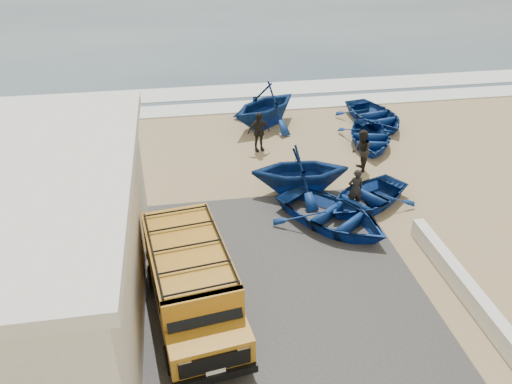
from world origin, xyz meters
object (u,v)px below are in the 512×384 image
fisherman_back (259,132)px  fisherman_front (355,189)px  boat_mid_right (370,137)px  van (191,280)px  boat_mid_left (300,170)px  boat_near_left (332,215)px  boat_far_left (265,105)px  parapet (466,289)px  fisherman_middle (361,151)px  boat_far_right (375,115)px  boat_near_right (366,197)px

fisherman_back → fisherman_front: bearing=-77.6°
fisherman_back → boat_mid_right: bearing=-17.0°
van → fisherman_back: van is taller
fisherman_back → boat_mid_left: bearing=-90.4°
boat_mid_right → fisherman_back: 4.87m
boat_near_left → boat_mid_right: (3.45, 5.74, -0.04)m
boat_far_left → fisherman_front: bearing=-26.2°
parapet → fisherman_middle: size_ratio=3.51×
boat_far_left → fisherman_middle: (2.84, -5.12, -0.17)m
boat_far_left → boat_far_right: size_ratio=1.00×
boat_near_right → boat_far_left: boat_far_left is taller
parapet → boat_mid_left: size_ratio=1.71×
van → fisherman_middle: size_ratio=2.89×
boat_mid_right → boat_far_left: size_ratio=0.94×
boat_near_right → boat_mid_right: bearing=126.5°
boat_near_left → boat_mid_right: boat_near_left is taller
boat_near_right → fisherman_back: (-2.92, 5.03, 0.49)m
boat_mid_left → parapet: bearing=-149.4°
fisherman_back → boat_near_right: bearing=-73.5°
fisherman_middle → fisherman_back: (-3.60, 2.50, -0.00)m
boat_near_left → fisherman_back: (-1.39, 6.03, 0.44)m
fisherman_middle → boat_mid_left: bearing=-52.9°
parapet → boat_near_left: size_ratio=1.50×
boat_far_right → fisherman_middle: 5.09m
boat_near_left → fisherman_middle: fisherman_middle is taller
boat_near_right → fisherman_middle: fisherman_middle is taller
boat_mid_left → boat_mid_right: boat_mid_left is taller
fisherman_middle → boat_near_left: bearing=-19.1°
boat_near_left → boat_near_right: bearing=-3.7°
van → boat_far_right: (9.23, 11.28, -0.68)m
boat_mid_right → fisherman_front: bearing=-101.7°
boat_near_right → boat_far_left: 7.98m
parapet → boat_near_right: boat_near_right is taller
boat_mid_right → fisherman_middle: (-1.24, -2.21, 0.48)m
boat_mid_right → fisherman_front: size_ratio=2.44×
boat_mid_right → fisherman_front: fisherman_front is taller
parapet → fisherman_front: size_ratio=4.01×
boat_mid_right → boat_far_left: boat_far_left is taller
boat_near_left → boat_far_right: size_ratio=1.02×
boat_near_right → boat_far_left: size_ratio=0.90×
boat_near_left → boat_near_right: (1.53, 1.00, -0.05)m
boat_near_right → boat_mid_right: 5.12m
parapet → boat_far_left: (-3.19, 12.50, 0.75)m
boat_mid_left → fisherman_front: size_ratio=2.35×
boat_near_left → boat_near_right: size_ratio=1.14×
van → boat_near_left: size_ratio=1.24×
parapet → boat_near_left: 4.62m
boat_far_left → fisherman_middle: size_ratio=2.29×
fisherman_front → boat_near_right: bearing=-177.6°
fisherman_middle → fisherman_front: bearing=-10.6°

